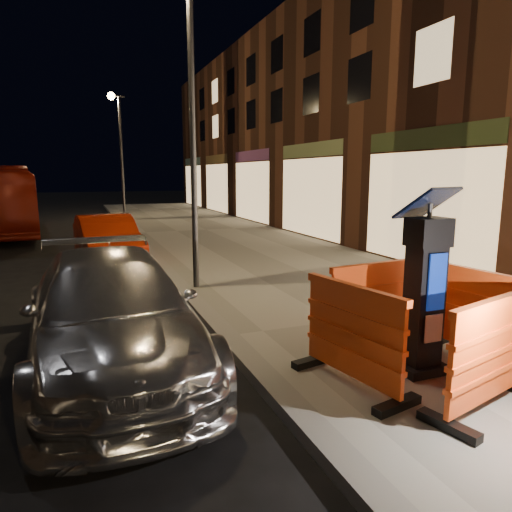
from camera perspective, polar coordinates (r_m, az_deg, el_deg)
name	(u,v)px	position (r m, az deg, el deg)	size (l,w,h in m)	color
ground_plane	(230,345)	(6.78, -3.29, -11.06)	(120.00, 120.00, 0.00)	black
sidewalk	(399,317)	(8.14, 17.40, -7.29)	(6.00, 60.00, 0.15)	gray
kerb	(230,340)	(6.75, -3.30, -10.47)	(0.30, 60.00, 0.15)	slate
parking_kiosk	(425,288)	(5.60, 20.34, -3.74)	(0.65, 0.65, 2.04)	black
barrier_front	(490,355)	(5.09, 27.21, -10.95)	(1.46, 0.60, 1.14)	#FF5118
barrier_back	(373,304)	(6.42, 14.46, -5.82)	(1.46, 0.60, 1.14)	#FF5118
barrier_kerbside	(353,336)	(5.16, 11.98, -9.71)	(1.46, 0.60, 1.14)	#FF5118
barrier_bldgside	(483,316)	(6.37, 26.55, -6.74)	(1.46, 0.60, 1.14)	#FF5118
car_silver	(115,364)	(6.42, -17.27, -12.80)	(2.01, 4.93, 1.43)	silver
car_red	(109,263)	(13.33, -17.95, -0.87)	(1.41, 4.04, 1.33)	#A92109
bus_doubledecker	(6,233)	(21.67, -28.80, 2.49)	(2.31, 9.88, 2.75)	maroon
street_lamp_mid	(193,138)	(9.30, -7.91, 14.42)	(0.12, 0.12, 6.00)	#3F3F44
street_lamp_far	(122,159)	(24.12, -16.43, 11.51)	(0.12, 0.12, 6.00)	#3F3F44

